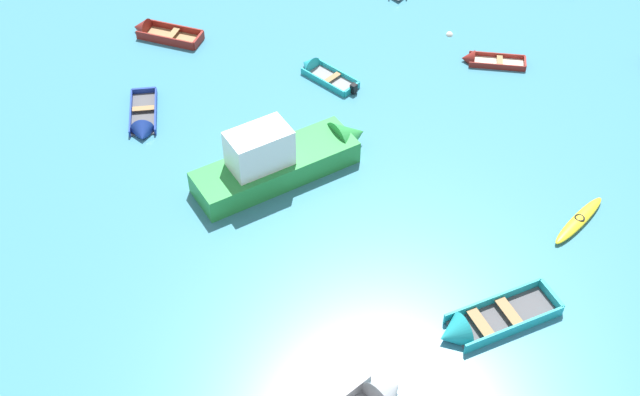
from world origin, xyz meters
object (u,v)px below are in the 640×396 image
object	(u,v)px
mooring_buoy_between_boats_right	(449,35)
rowboat_maroon_near_right	(154,32)
rowboat_maroon_cluster_inner	(480,60)
kayak_yellow_far_right	(579,220)
motor_launch_green_outer_right	(285,157)
rowboat_turquoise_center	(474,327)
rowboat_turquoise_near_left	(318,71)
rowboat_deep_blue_midfield_left	(143,126)

from	to	relation	value
mooring_buoy_between_boats_right	rowboat_maroon_near_right	bearing A→B (deg)	173.88
rowboat_maroon_cluster_inner	rowboat_maroon_near_right	bearing A→B (deg)	165.61
rowboat_maroon_near_right	kayak_yellow_far_right	bearing A→B (deg)	-41.22
motor_launch_green_outer_right	kayak_yellow_far_right	xyz separation A→B (m)	(10.18, -3.72, -0.65)
rowboat_turquoise_center	motor_launch_green_outer_right	bearing A→B (deg)	124.08
rowboat_maroon_near_right	rowboat_maroon_cluster_inner	bearing A→B (deg)	-14.39
rowboat_maroon_near_right	kayak_yellow_far_right	size ratio (longest dim) A/B	1.30
motor_launch_green_outer_right	rowboat_turquoise_near_left	bearing A→B (deg)	72.86
rowboat_turquoise_near_left	kayak_yellow_far_right	bearing A→B (deg)	-49.74
kayak_yellow_far_right	rowboat_deep_blue_midfield_left	xyz separation A→B (m)	(-15.64, 6.92, -0.00)
motor_launch_green_outer_right	kayak_yellow_far_right	size ratio (longest dim) A/B	2.73
rowboat_turquoise_near_left	mooring_buoy_between_boats_right	world-z (taller)	rowboat_turquoise_near_left
kayak_yellow_far_right	motor_launch_green_outer_right	bearing A→B (deg)	159.90
motor_launch_green_outer_right	rowboat_maroon_near_right	xyz separation A→B (m)	(-5.21, 9.76, -0.61)
motor_launch_green_outer_right	rowboat_turquoise_center	distance (m)	9.57
kayak_yellow_far_right	rowboat_deep_blue_midfield_left	world-z (taller)	rowboat_deep_blue_midfield_left
mooring_buoy_between_boats_right	rowboat_turquoise_near_left	bearing A→B (deg)	-160.32
rowboat_turquoise_center	rowboat_deep_blue_midfield_left	size ratio (longest dim) A/B	1.37
rowboat_deep_blue_midfield_left	mooring_buoy_between_boats_right	bearing A→B (deg)	20.66
rowboat_maroon_near_right	rowboat_turquoise_center	bearing A→B (deg)	-59.13
rowboat_maroon_near_right	rowboat_turquoise_near_left	distance (m)	7.98
rowboat_turquoise_center	rowboat_deep_blue_midfield_left	world-z (taller)	rowboat_turquoise_center
kayak_yellow_far_right	rowboat_turquoise_center	xyz separation A→B (m)	(-4.83, -4.19, 0.05)
kayak_yellow_far_right	mooring_buoy_between_boats_right	size ratio (longest dim) A/B	8.34
rowboat_turquoise_near_left	rowboat_deep_blue_midfield_left	bearing A→B (deg)	-158.52
rowboat_maroon_cluster_inner	mooring_buoy_between_boats_right	distance (m)	2.38
rowboat_maroon_near_right	rowboat_deep_blue_midfield_left	world-z (taller)	rowboat_maroon_near_right
rowboat_maroon_cluster_inner	rowboat_turquoise_center	xyz separation A→B (m)	(-3.65, -14.02, 0.07)
rowboat_maroon_near_right	rowboat_turquoise_near_left	world-z (taller)	rowboat_maroon_near_right
rowboat_maroon_near_right	mooring_buoy_between_boats_right	xyz separation A→B (m)	(13.36, -1.43, -0.18)
motor_launch_green_outer_right	rowboat_maroon_near_right	distance (m)	11.08
kayak_yellow_far_right	rowboat_turquoise_center	bearing A→B (deg)	-139.04
rowboat_turquoise_near_left	rowboat_turquoise_center	distance (m)	14.42
rowboat_maroon_near_right	kayak_yellow_far_right	xyz separation A→B (m)	(15.39, -13.48, -0.04)
rowboat_turquoise_near_left	kayak_yellow_far_right	distance (m)	12.85
motor_launch_green_outer_right	mooring_buoy_between_boats_right	distance (m)	11.68
kayak_yellow_far_right	rowboat_maroon_near_right	bearing A→B (deg)	138.78
kayak_yellow_far_right	rowboat_maroon_cluster_inner	world-z (taller)	rowboat_maroon_cluster_inner
rowboat_maroon_cluster_inner	mooring_buoy_between_boats_right	size ratio (longest dim) A/B	9.24
motor_launch_green_outer_right	rowboat_maroon_cluster_inner	xyz separation A→B (m)	(9.01, 6.11, -0.66)
rowboat_turquoise_near_left	kayak_yellow_far_right	xyz separation A→B (m)	(8.30, -9.81, 0.00)
motor_launch_green_outer_right	mooring_buoy_between_boats_right	bearing A→B (deg)	45.61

